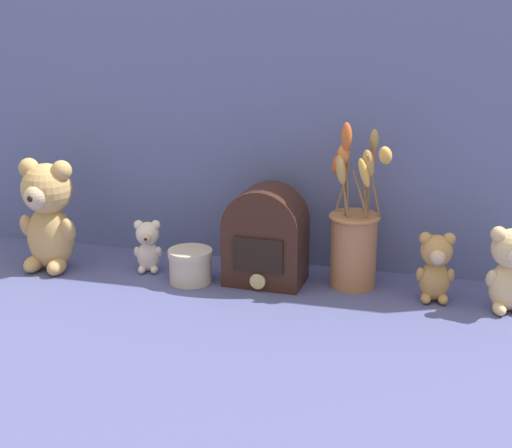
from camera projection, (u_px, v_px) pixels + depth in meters
ground_plane at (254, 287)px, 1.65m from camera, size 4.00×4.00×0.00m
backdrop_wall at (274, 108)px, 1.70m from camera, size 1.51×0.02×0.70m
teddy_bear_large at (48, 213)px, 1.71m from camera, size 0.13×0.13×0.25m
teddy_bear_medium at (510, 267)px, 1.50m from camera, size 0.10×0.09×0.17m
teddy_bear_small at (436, 266)px, 1.55m from camera, size 0.08×0.07×0.14m
teddy_bear_tiny at (148, 245)px, 1.72m from camera, size 0.07×0.06×0.12m
flower_vase at (354, 237)px, 1.62m from camera, size 0.14×0.12×0.35m
vintage_radio at (266, 237)px, 1.64m from camera, size 0.17×0.12×0.21m
decorative_tin_tall at (190, 266)px, 1.66m from camera, size 0.09×0.09×0.07m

